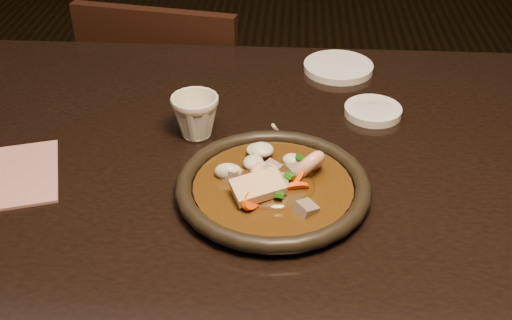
# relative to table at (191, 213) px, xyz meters

# --- Properties ---
(table) EXTENTS (1.60, 0.90, 0.75)m
(table) POSITION_rel_table_xyz_m (0.00, 0.00, 0.00)
(table) COLOR black
(table) RESTS_ON floor
(chair) EXTENTS (0.44, 0.44, 0.80)m
(chair) POSITION_rel_table_xyz_m (-0.13, 0.61, -0.24)
(chair) COLOR black
(chair) RESTS_ON floor
(plate) EXTENTS (0.27, 0.27, 0.03)m
(plate) POSITION_rel_table_xyz_m (0.13, -0.05, 0.09)
(plate) COLOR black
(plate) RESTS_ON table
(stirfry) EXTENTS (0.16, 0.16, 0.06)m
(stirfry) POSITION_rel_table_xyz_m (0.13, -0.04, 0.10)
(stirfry) COLOR #3B220A
(stirfry) RESTS_ON plate
(soy_dish) EXTENTS (0.10, 0.10, 0.01)m
(soy_dish) POSITION_rel_table_xyz_m (0.29, 0.19, 0.08)
(soy_dish) COLOR silver
(soy_dish) RESTS_ON table
(saucer_right) EXTENTS (0.13, 0.13, 0.01)m
(saucer_right) POSITION_rel_table_xyz_m (0.24, 0.35, 0.08)
(saucer_right) COLOR silver
(saucer_right) RESTS_ON table
(tea_cup) EXTENTS (0.08, 0.08, 0.08)m
(tea_cup) POSITION_rel_table_xyz_m (-0.00, 0.10, 0.11)
(tea_cup) COLOR beige
(tea_cup) RESTS_ON table
(chopsticks) EXTENTS (0.09, 0.21, 0.01)m
(chopsticks) POSITION_rel_table_xyz_m (0.16, 0.04, 0.08)
(chopsticks) COLOR tan
(chopsticks) RESTS_ON table
(napkin) EXTENTS (0.20, 0.20, 0.00)m
(napkin) POSITION_rel_table_xyz_m (-0.27, -0.03, 0.08)
(napkin) COLOR #AB6C69
(napkin) RESTS_ON table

